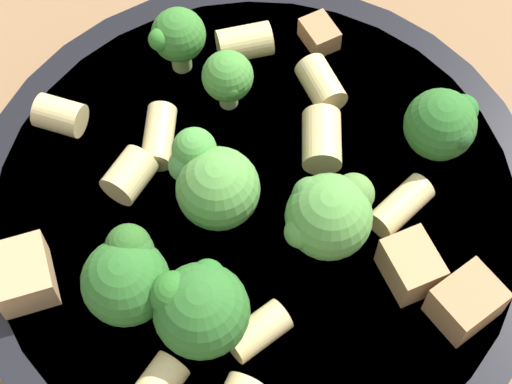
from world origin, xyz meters
TOP-DOWN VIEW (x-y plane):
  - ground_plane at (0.00, 0.00)m, footprint 2.00×2.00m
  - pasta_bowl at (0.00, 0.00)m, footprint 0.26×0.26m
  - broccoli_floret_0 at (0.06, -0.00)m, footprint 0.02×0.03m
  - broccoli_floret_1 at (-0.05, 0.03)m, footprint 0.04×0.04m
  - broccoli_floret_2 at (-0.03, -0.02)m, footprint 0.04×0.04m
  - broccoli_floret_3 at (0.08, 0.02)m, footprint 0.03×0.03m
  - broccoli_floret_4 at (0.01, 0.02)m, footprint 0.04×0.04m
  - broccoli_floret_5 at (0.01, -0.09)m, footprint 0.03×0.03m
  - broccoli_floret_6 at (-0.03, 0.06)m, footprint 0.04×0.04m
  - rigatoni_1 at (0.05, -0.04)m, footprint 0.03×0.02m
  - rigatoni_2 at (0.04, 0.04)m, footprint 0.03×0.02m
  - rigatoni_3 at (0.02, 0.05)m, footprint 0.03×0.03m
  - rigatoni_4 at (-0.02, -0.06)m, footprint 0.03×0.03m
  - rigatoni_5 at (0.02, -0.04)m, footprint 0.03×0.02m
  - rigatoni_6 at (0.06, 0.08)m, footprint 0.03×0.03m
  - rigatoni_7 at (-0.06, 0.01)m, footprint 0.02×0.03m
  - rigatoni_9 at (0.08, -0.01)m, footprint 0.02×0.03m
  - chicken_chunk_0 at (0.08, -0.05)m, footprint 0.02×0.02m
  - chicken_chunk_1 at (-0.07, -0.07)m, footprint 0.03×0.03m
  - chicken_chunk_2 at (-0.05, -0.05)m, footprint 0.03×0.02m
  - chicken_chunk_3 at (-0.02, 0.10)m, footprint 0.03×0.03m

SIDE VIEW (x-z plane):
  - ground_plane at x=0.00m, z-range 0.00..0.00m
  - pasta_bowl at x=0.00m, z-range 0.00..0.04m
  - chicken_chunk_0 at x=0.08m, z-range 0.03..0.04m
  - rigatoni_4 at x=-0.02m, z-range 0.03..0.05m
  - rigatoni_2 at x=0.04m, z-range 0.03..0.05m
  - rigatoni_7 at x=-0.06m, z-range 0.03..0.05m
  - rigatoni_1 at x=0.05m, z-range 0.03..0.05m
  - rigatoni_6 at x=0.06m, z-range 0.03..0.05m
  - rigatoni_9 at x=0.08m, z-range 0.03..0.05m
  - rigatoni_3 at x=0.02m, z-range 0.03..0.05m
  - rigatoni_5 at x=0.02m, z-range 0.03..0.05m
  - chicken_chunk_3 at x=-0.02m, z-range 0.03..0.05m
  - chicken_chunk_2 at x=-0.05m, z-range 0.03..0.05m
  - chicken_chunk_1 at x=-0.07m, z-range 0.03..0.05m
  - broccoli_floret_0 at x=0.06m, z-range 0.04..0.07m
  - broccoli_floret_4 at x=0.01m, z-range 0.04..0.07m
  - broccoli_floret_5 at x=0.01m, z-range 0.04..0.07m
  - broccoli_floret_1 at x=-0.05m, z-range 0.04..0.08m
  - broccoli_floret_3 at x=0.08m, z-range 0.04..0.07m
  - broccoli_floret_6 at x=-0.03m, z-range 0.04..0.08m
  - broccoli_floret_2 at x=-0.03m, z-range 0.04..0.08m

